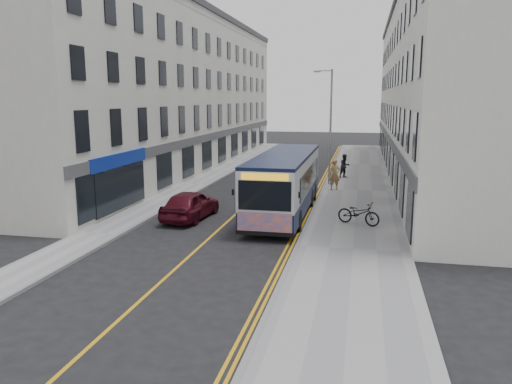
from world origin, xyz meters
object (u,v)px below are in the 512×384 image
at_px(car_white, 307,162).
at_px(pedestrian_far, 345,166).
at_px(streetlamp, 329,123).
at_px(car_maroon, 190,204).
at_px(pedestrian_near, 335,175).
at_px(city_bus, 285,181).
at_px(bicycle, 359,213).

bearing_deg(car_white, pedestrian_far, -51.99).
relative_size(streetlamp, car_maroon, 1.82).
distance_m(streetlamp, pedestrian_near, 3.99).
relative_size(streetlamp, car_white, 1.96).
distance_m(city_bus, pedestrian_near, 7.42).
bearing_deg(car_maroon, city_bus, -150.87).
bearing_deg(car_white, city_bus, -85.78).
xyz_separation_m(city_bus, car_white, (-0.73, 17.03, -1.09)).
height_order(bicycle, pedestrian_near, pedestrian_near).
bearing_deg(city_bus, car_maroon, -155.52).
bearing_deg(city_bus, car_white, 92.45).
bearing_deg(car_white, streetlamp, -71.24).
bearing_deg(city_bus, pedestrian_near, 72.48).
bearing_deg(bicycle, car_maroon, 112.99).
bearing_deg(bicycle, pedestrian_far, 26.81).
xyz_separation_m(bicycle, car_maroon, (-8.40, -0.14, 0.08)).
height_order(pedestrian_near, car_maroon, pedestrian_near).
bearing_deg(city_bus, bicycle, -26.42).
relative_size(streetlamp, pedestrian_far, 4.47).
bearing_deg(pedestrian_near, bicycle, -97.96).
xyz_separation_m(pedestrian_near, car_maroon, (-6.76, -9.12, -0.37)).
distance_m(bicycle, pedestrian_far, 14.35).
height_order(city_bus, pedestrian_near, city_bus).
relative_size(streetlamp, pedestrian_near, 3.99).
bearing_deg(car_maroon, car_white, -96.61).
relative_size(city_bus, pedestrian_far, 6.20).
bearing_deg(car_maroon, streetlamp, -113.91).
distance_m(streetlamp, car_white, 8.92).
height_order(pedestrian_near, car_white, pedestrian_near).
relative_size(pedestrian_far, car_maroon, 0.41).
xyz_separation_m(streetlamp, car_white, (-2.37, 7.75, -3.71)).
xyz_separation_m(streetlamp, car_maroon, (-6.17, -11.34, -3.63)).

